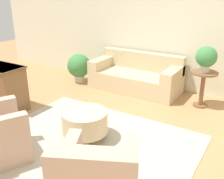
# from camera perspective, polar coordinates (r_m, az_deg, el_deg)

# --- Properties ---
(ground_plane) EXTENTS (16.00, 16.00, 0.00)m
(ground_plane) POSITION_cam_1_polar(r_m,az_deg,el_deg) (3.83, -6.42, -12.65)
(ground_plane) COLOR #AD7F51
(wall_back) EXTENTS (9.96, 0.12, 2.80)m
(wall_back) POSITION_cam_1_polar(r_m,az_deg,el_deg) (5.92, 11.93, 13.59)
(wall_back) COLOR beige
(wall_back) RESTS_ON ground_plane
(rug) EXTENTS (3.00, 2.60, 0.01)m
(rug) POSITION_cam_1_polar(r_m,az_deg,el_deg) (3.83, -6.42, -12.58)
(rug) COLOR #B2A893
(rug) RESTS_ON ground_plane
(couch) EXTENTS (1.96, 0.89, 0.80)m
(couch) POSITION_cam_1_polar(r_m,az_deg,el_deg) (5.87, 5.26, 2.79)
(couch) COLOR #C6B289
(couch) RESTS_ON ground_plane
(ottoman_table) EXTENTS (0.67, 0.67, 0.44)m
(ottoman_table) POSITION_cam_1_polar(r_m,az_deg,el_deg) (3.91, -5.94, -6.99)
(ottoman_table) COLOR #C6B289
(ottoman_table) RESTS_ON rug
(side_table) EXTENTS (0.50, 0.50, 0.69)m
(side_table) POSITION_cam_1_polar(r_m,az_deg,el_deg) (5.21, 19.17, 1.28)
(side_table) COLOR brown
(side_table) RESTS_ON ground_plane
(potted_plant_on_side_table) EXTENTS (0.38, 0.38, 0.48)m
(potted_plant_on_side_table) POSITION_cam_1_polar(r_m,az_deg,el_deg) (5.08, 19.84, 6.60)
(potted_plant_on_side_table) COLOR beige
(potted_plant_on_side_table) RESTS_ON side_table
(potted_plant_floor) EXTENTS (0.56, 0.56, 0.69)m
(potted_plant_floor) POSITION_cam_1_polar(r_m,az_deg,el_deg) (6.35, -7.21, 5.04)
(potted_plant_floor) COLOR beige
(potted_plant_floor) RESTS_ON ground_plane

